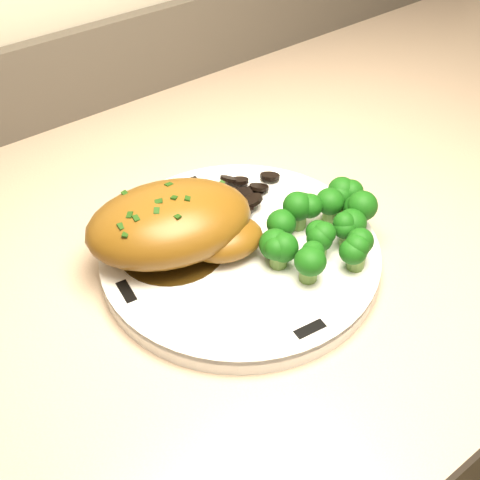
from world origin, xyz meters
TOP-DOWN VIEW (x-y plane):
  - plate at (-0.04, 1.62)m, footprint 0.34×0.34m
  - rim_accent_0 at (0.09, 1.60)m, footprint 0.01×0.03m
  - rim_accent_1 at (-0.02, 1.74)m, footprint 0.03×0.01m
  - rim_accent_2 at (-0.16, 1.63)m, footprint 0.01×0.03m
  - rim_accent_3 at (-0.05, 1.49)m, footprint 0.03×0.01m
  - gravy_pool at (-0.09, 1.66)m, footprint 0.11×0.11m
  - chicken_breast at (-0.09, 1.66)m, footprint 0.19×0.16m
  - mushroom_pile at (0.01, 1.68)m, footprint 0.10×0.08m
  - broccoli_florets at (0.03, 1.57)m, footprint 0.14×0.11m

SIDE VIEW (x-z plane):
  - plate at x=-0.04m, z-range 0.88..0.90m
  - rim_accent_0 at x=0.09m, z-range 0.90..0.90m
  - rim_accent_1 at x=-0.02m, z-range 0.90..0.90m
  - rim_accent_2 at x=-0.16m, z-range 0.90..0.90m
  - rim_accent_3 at x=-0.05m, z-range 0.90..0.90m
  - gravy_pool at x=-0.09m, z-range 0.90..0.90m
  - mushroom_pile at x=0.01m, z-range 0.89..0.92m
  - broccoli_florets at x=0.03m, z-range 0.90..0.95m
  - chicken_breast at x=-0.09m, z-range 0.90..0.97m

